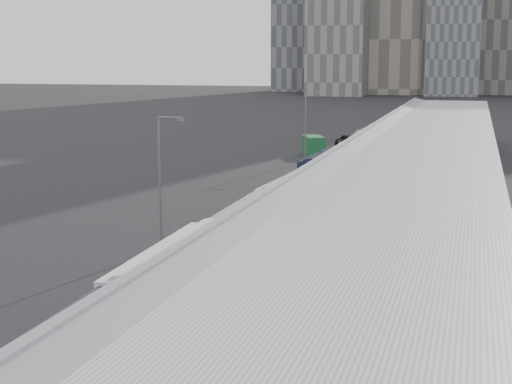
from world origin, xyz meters
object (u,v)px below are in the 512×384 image
at_px(bus_2, 174,285).
at_px(bus_3, 251,230).
at_px(bus_4, 290,200).
at_px(bus_7, 363,147).
at_px(bus_6, 345,162).
at_px(suv, 345,140).
at_px(street_lamp_far, 307,122).
at_px(bus_8, 378,140).
at_px(street_lamp_near, 162,174).
at_px(bus_5, 325,173).
at_px(shipping_container, 313,145).

bearing_deg(bus_2, bus_3, 88.57).
height_order(bus_4, bus_7, bus_7).
height_order(bus_6, bus_7, bus_7).
bearing_deg(suv, bus_6, -76.30).
xyz_separation_m(bus_4, street_lamp_far, (-6.36, 36.90, 3.99)).
bearing_deg(bus_4, bus_3, -86.02).
distance_m(bus_3, bus_8, 68.59).
bearing_deg(street_lamp_near, street_lamp_far, 90.16).
relative_size(bus_5, street_lamp_near, 1.39).
distance_m(bus_4, bus_8, 55.28).
relative_size(bus_2, street_lamp_far, 1.44).
xyz_separation_m(bus_4, shipping_container, (-7.18, 45.63, -0.15)).
bearing_deg(bus_6, bus_2, -94.49).
xyz_separation_m(bus_2, bus_7, (0.20, 71.91, -0.10)).
relative_size(street_lamp_near, street_lamp_far, 1.02).
bearing_deg(bus_2, shipping_container, 94.31).
bearing_deg(bus_5, shipping_container, 105.85).
height_order(bus_4, street_lamp_far, street_lamp_far).
bearing_deg(bus_6, street_lamp_far, 121.77).
xyz_separation_m(bus_3, bus_8, (0.89, 68.59, -0.07)).
bearing_deg(bus_4, bus_7, 92.93).
bearing_deg(street_lamp_near, bus_8, 84.07).
relative_size(bus_2, bus_3, 1.06).
distance_m(bus_2, bus_6, 55.82).
xyz_separation_m(bus_5, bus_6, (0.38, 11.21, -0.18)).
bearing_deg(bus_6, bus_8, 84.47).
distance_m(bus_8, suv, 7.69).
distance_m(bus_8, shipping_container, 12.67).
xyz_separation_m(street_lamp_far, suv, (1.56, 23.32, -4.75)).
bearing_deg(suv, bus_5, -79.07).
relative_size(street_lamp_far, shipping_container, 1.79).
xyz_separation_m(bus_4, bus_5, (0.02, 16.39, 0.15)).
bearing_deg(suv, bus_2, -82.16).
bearing_deg(bus_3, suv, 93.52).
height_order(bus_6, street_lamp_far, street_lamp_far).
distance_m(bus_3, bus_5, 29.70).
distance_m(bus_6, shipping_container, 19.56).
distance_m(bus_5, suv, 44.11).
xyz_separation_m(bus_5, suv, (-4.82, 43.83, -0.91)).
bearing_deg(bus_7, bus_5, -93.85).
xyz_separation_m(bus_6, shipping_container, (-7.58, 18.03, -0.12)).
distance_m(bus_8, street_lamp_near, 70.21).
height_order(bus_7, street_lamp_far, street_lamp_far).
bearing_deg(shipping_container, suv, 58.00).
distance_m(bus_3, street_lamp_far, 50.78).
xyz_separation_m(bus_6, street_lamp_near, (-6.61, -42.04, 4.11)).
distance_m(bus_7, bus_8, 11.61).
relative_size(bus_3, bus_4, 1.04).
bearing_deg(bus_7, bus_3, -93.39).
distance_m(bus_2, bus_4, 28.22).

